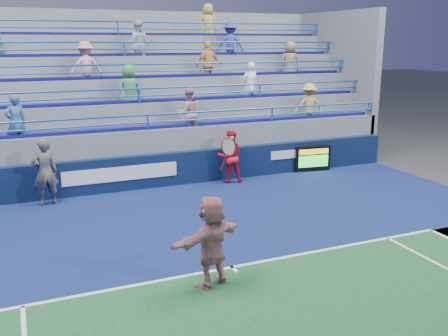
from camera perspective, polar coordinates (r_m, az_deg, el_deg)
name	(u,v)px	position (r m, az deg, el deg)	size (l,w,h in m)	color
ground	(232,268)	(10.67, 0.93, -11.37)	(120.00, 120.00, 0.00)	#333538
sponsor_wall	(151,171)	(16.30, -8.32, -0.34)	(18.00, 0.32, 1.10)	#0A193B
bleacher_stand	(125,123)	(19.70, -11.25, 5.02)	(18.00, 5.60, 6.13)	slate
serve_speed_board	(313,159)	(18.45, 10.09, 1.05)	(1.37, 0.31, 0.94)	black
tennis_player	(212,241)	(9.63, -1.43, -8.32)	(1.77, 1.16, 2.93)	silver
line_judge	(45,172)	(15.20, -19.78, -0.43)	(0.72, 0.47, 1.97)	#15163B
ball_girl	(230,157)	(16.66, 0.69, 1.31)	(0.86, 0.67, 1.77)	#B11426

